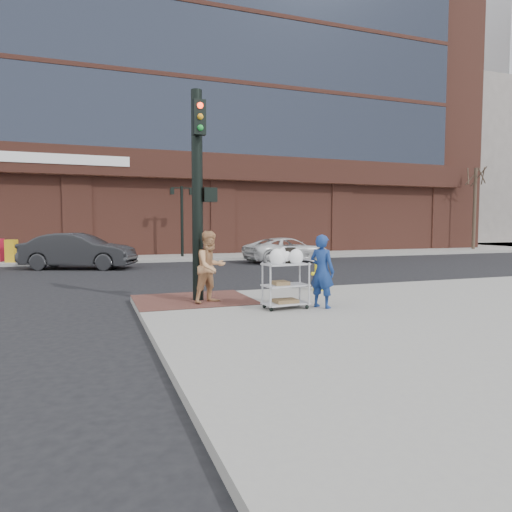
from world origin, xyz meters
name	(u,v)px	position (x,y,z in m)	size (l,w,h in m)	color
ground	(227,311)	(0.00, 0.00, 0.00)	(220.00, 220.00, 0.00)	black
sidewalk_far	(258,244)	(12.50, 32.00, 0.07)	(65.00, 36.00, 0.15)	gray
brick_curb_ramp	(193,300)	(-0.60, 0.90, 0.16)	(2.80, 2.40, 0.01)	#542E27
bank_building	(182,87)	(5.00, 31.00, 14.15)	(42.00, 26.00, 28.00)	brown
filler_block	(441,170)	(40.00, 38.00, 9.00)	(14.00, 20.00, 18.00)	slate
bare_tree_a	(476,166)	(24.00, 16.50, 6.27)	(1.80, 1.80, 7.20)	#382B21
lamp_post	(182,213)	(2.00, 16.00, 2.62)	(1.32, 0.22, 4.00)	black
traffic_signal_pole	(199,189)	(-0.48, 0.77, 2.83)	(0.61, 0.51, 5.00)	black
woman_blue	(322,271)	(1.85, -1.09, 0.96)	(0.59, 0.39, 1.62)	navy
pedestrian_tan	(211,267)	(-0.30, 0.34, 0.99)	(0.82, 0.64, 1.69)	tan
sedan_dark	(79,251)	(-3.45, 11.73, 0.80)	(1.70, 4.87, 1.60)	black
minivan_white	(288,250)	(6.77, 11.86, 0.64)	(2.14, 4.64, 1.29)	silver
utility_cart	(286,281)	(1.05, -0.94, 0.76)	(1.02, 0.65, 1.34)	#A9AAAE
fire_hydrant	(318,274)	(3.02, 1.29, 0.60)	(0.42, 0.29, 0.89)	yellow
newsbox_yellow	(11,251)	(-6.56, 14.75, 0.70)	(0.46, 0.42, 1.10)	gold
newsbox_blue	(54,250)	(-4.73, 15.66, 0.66)	(0.43, 0.39, 1.02)	#1A26AE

